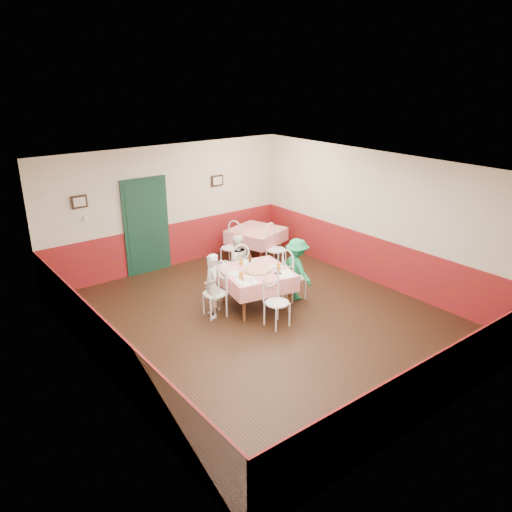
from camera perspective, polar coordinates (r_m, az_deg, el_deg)
floor at (r=9.26m, az=1.01°, el=-7.31°), size 7.00×7.00×0.00m
ceiling at (r=8.33m, az=1.13°, el=9.98°), size 7.00×7.00×0.00m
back_wall at (r=11.51m, az=-9.95°, el=5.51°), size 6.00×0.10×2.80m
front_wall at (r=6.58m, az=20.69°, el=-7.33°), size 6.00×0.10×2.80m
left_wall at (r=7.33m, az=-17.59°, el=-4.00°), size 0.10×7.00×2.80m
right_wall at (r=10.74m, az=13.68°, el=4.15°), size 0.10×7.00×2.80m
wainscot_back at (r=11.76m, az=-9.65°, el=1.26°), size 6.00×0.03×1.00m
wainscot_front at (r=7.03m, az=19.65°, el=-13.81°), size 6.00×0.03×1.00m
wainscot_left at (r=7.74m, az=-16.77°, el=-10.05°), size 0.03×7.00×1.00m
wainscot_right at (r=11.01m, az=13.25°, el=-0.35°), size 0.03×7.00×1.00m
door at (r=11.31m, az=-12.40°, el=3.22°), size 0.96×0.06×2.10m
picture_left at (r=10.61m, az=-19.55°, el=5.86°), size 0.32×0.03×0.26m
picture_right at (r=12.00m, az=-4.45°, el=8.59°), size 0.32×0.03×0.26m
thermostat at (r=10.72m, az=-18.83°, el=4.15°), size 0.10×0.03×0.10m
main_table at (r=9.59m, az=-0.00°, el=-3.78°), size 1.44×1.44×0.77m
second_table at (r=12.00m, az=0.01°, el=1.33°), size 1.41×1.41×0.77m
chair_left at (r=9.25m, az=-4.74°, el=-4.30°), size 0.47×0.47×0.90m
chair_right at (r=9.93m, az=4.41°, el=-2.48°), size 0.45×0.45×0.90m
chair_far at (r=10.27m, az=-2.09°, el=-1.64°), size 0.51×0.51×0.90m
chair_near at (r=8.88m, az=2.43°, el=-5.36°), size 0.43×0.43×0.90m
chair_second_a at (r=11.56m, az=-2.93°, el=0.93°), size 0.53×0.53×0.90m
chair_second_b at (r=11.43m, az=2.32°, el=0.70°), size 0.53×0.53×0.90m
pizza at (r=9.40m, az=0.18°, el=-1.62°), size 0.59×0.59×0.03m
plate_left at (r=9.27m, az=-2.46°, el=-2.05°), size 0.30×0.30×0.01m
plate_right at (r=9.59m, az=2.30°, el=-1.26°), size 0.30×0.30×0.01m
plate_far at (r=9.80m, az=-1.26°, el=-0.74°), size 0.30×0.30×0.01m
glass_a at (r=9.05m, az=-1.73°, el=-2.21°), size 0.08×0.08×0.13m
glass_b at (r=9.41m, az=2.58°, el=-1.26°), size 0.09×0.09×0.14m
glass_c at (r=9.68m, az=-1.71°, el=-0.66°), size 0.08×0.08×0.13m
beer_bottle at (r=9.78m, az=-0.72°, el=-0.21°), size 0.06×0.06×0.20m
shaker_a at (r=8.93m, az=-1.14°, el=-2.67°), size 0.04×0.04×0.09m
shaker_b at (r=8.89m, az=-0.65°, el=-2.80°), size 0.04×0.04×0.09m
shaker_c at (r=8.96m, az=-1.54°, el=-2.60°), size 0.04×0.04×0.09m
menu_left at (r=8.97m, az=-1.06°, el=-2.86°), size 0.32×0.42×0.00m
menu_right at (r=9.30m, az=3.25°, el=-2.03°), size 0.43×0.49×0.00m
wallet at (r=9.29m, az=2.52°, el=-1.97°), size 0.13×0.11×0.02m
diner_left at (r=9.17m, az=-5.06°, el=-3.43°), size 0.41×0.51×1.23m
diner_far at (r=10.26m, az=-2.22°, el=-0.78°), size 0.67×0.58×1.20m
diner_right at (r=9.89m, az=4.69°, el=-1.50°), size 0.53×0.84×1.25m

